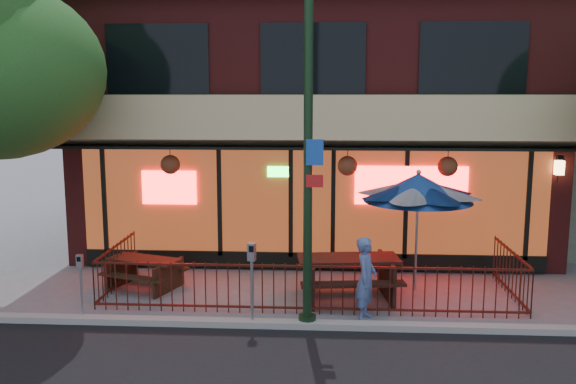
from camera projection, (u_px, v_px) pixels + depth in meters
The scene contains 11 objects.
ground at pixel (308, 318), 11.54m from camera, with size 80.00×80.00×0.00m, color gray.
curb at pixel (307, 325), 11.04m from camera, with size 80.00×0.25×0.12m, color #999993.
restaurant_building at pixel (315, 97), 17.90m from camera, with size 12.96×9.49×8.05m.
patio_fence at pixel (309, 278), 11.94m from camera, with size 8.44×2.62×1.00m.
street_light at pixel (308, 154), 10.65m from camera, with size 0.43×0.32×7.00m.
picnic_table_left at pixel (145, 269), 13.25m from camera, with size 1.87×1.64×0.67m.
picnic_table_right at pixel (348, 271), 12.56m from camera, with size 2.24×1.82×0.88m.
patio_umbrella at pixel (418, 188), 12.86m from camera, with size 2.30×2.30×2.62m.
pedestrian at pixel (366, 279), 11.34m from camera, with size 0.58×0.38×1.58m, color #4C6399.
parking_meter_near at pixel (252, 270), 10.96m from camera, with size 0.16×0.14×1.55m.
parking_meter_far at pixel (81, 276), 11.26m from camera, with size 0.11×0.10×1.27m.
Camera 1 is at (0.29, -11.02, 4.17)m, focal length 38.00 mm.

